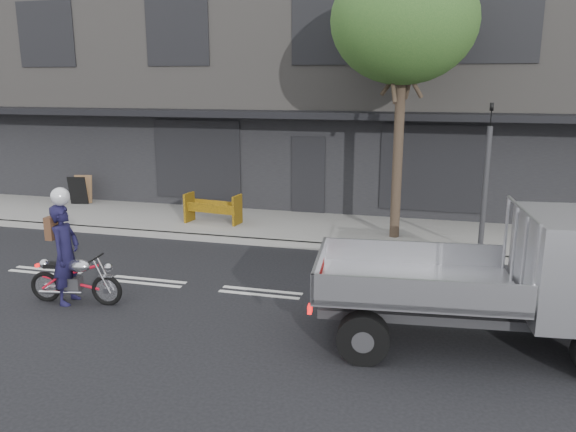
{
  "coord_description": "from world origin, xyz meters",
  "views": [
    {
      "loc": [
        3.09,
        -9.64,
        3.93
      ],
      "look_at": [
        0.41,
        0.5,
        1.42
      ],
      "focal_mm": 35.0,
      "sensor_mm": 36.0,
      "label": 1
    }
  ],
  "objects_px": {
    "rider": "(66,254)",
    "sandwich_board": "(78,191)",
    "construction_barrier": "(210,210)",
    "traffic_light_pole": "(485,187)",
    "flatbed_ute": "(552,271)",
    "motorcycle": "(75,278)",
    "street_tree": "(404,22)"
  },
  "relations": [
    {
      "from": "construction_barrier",
      "to": "traffic_light_pole",
      "type": "bearing_deg",
      "value": -6.36
    },
    {
      "from": "motorcycle",
      "to": "rider",
      "type": "xyz_separation_m",
      "value": [
        -0.15,
        -0.0,
        0.44
      ]
    },
    {
      "from": "rider",
      "to": "construction_barrier",
      "type": "distance_m",
      "value": 5.49
    },
    {
      "from": "traffic_light_pole",
      "to": "construction_barrier",
      "type": "xyz_separation_m",
      "value": [
        -6.93,
        0.77,
        -1.08
      ]
    },
    {
      "from": "motorcycle",
      "to": "construction_barrier",
      "type": "height_order",
      "value": "construction_barrier"
    },
    {
      "from": "flatbed_ute",
      "to": "sandwich_board",
      "type": "bearing_deg",
      "value": 146.5
    },
    {
      "from": "street_tree",
      "to": "motorcycle",
      "type": "bearing_deg",
      "value": -133.72
    },
    {
      "from": "traffic_light_pole",
      "to": "flatbed_ute",
      "type": "relative_size",
      "value": 0.72
    },
    {
      "from": "traffic_light_pole",
      "to": "motorcycle",
      "type": "height_order",
      "value": "traffic_light_pole"
    },
    {
      "from": "flatbed_ute",
      "to": "traffic_light_pole",
      "type": "bearing_deg",
      "value": 92.27
    },
    {
      "from": "street_tree",
      "to": "motorcycle",
      "type": "xyz_separation_m",
      "value": [
        -5.29,
        -5.53,
        -4.81
      ]
    },
    {
      "from": "motorcycle",
      "to": "rider",
      "type": "height_order",
      "value": "rider"
    },
    {
      "from": "flatbed_ute",
      "to": "construction_barrier",
      "type": "height_order",
      "value": "flatbed_ute"
    },
    {
      "from": "flatbed_ute",
      "to": "construction_barrier",
      "type": "bearing_deg",
      "value": 139.4
    },
    {
      "from": "construction_barrier",
      "to": "sandwich_board",
      "type": "height_order",
      "value": "sandwich_board"
    },
    {
      "from": "construction_barrier",
      "to": "sandwich_board",
      "type": "bearing_deg",
      "value": 164.96
    },
    {
      "from": "traffic_light_pole",
      "to": "flatbed_ute",
      "type": "bearing_deg",
      "value": -81.91
    },
    {
      "from": "traffic_light_pole",
      "to": "rider",
      "type": "relative_size",
      "value": 1.92
    },
    {
      "from": "rider",
      "to": "flatbed_ute",
      "type": "bearing_deg",
      "value": -94.43
    },
    {
      "from": "rider",
      "to": "flatbed_ute",
      "type": "relative_size",
      "value": 0.37
    },
    {
      "from": "traffic_light_pole",
      "to": "construction_barrier",
      "type": "bearing_deg",
      "value": 173.64
    },
    {
      "from": "street_tree",
      "to": "sandwich_board",
      "type": "distance_m",
      "value": 11.08
    },
    {
      "from": "traffic_light_pole",
      "to": "flatbed_ute",
      "type": "height_order",
      "value": "traffic_light_pole"
    },
    {
      "from": "motorcycle",
      "to": "sandwich_board",
      "type": "xyz_separation_m",
      "value": [
        -4.67,
        6.81,
        0.13
      ]
    },
    {
      "from": "traffic_light_pole",
      "to": "construction_barrier",
      "type": "relative_size",
      "value": 2.31
    },
    {
      "from": "sandwich_board",
      "to": "traffic_light_pole",
      "type": "bearing_deg",
      "value": -21.78
    },
    {
      "from": "traffic_light_pole",
      "to": "motorcycle",
      "type": "distance_m",
      "value": 8.75
    },
    {
      "from": "construction_barrier",
      "to": "flatbed_ute",
      "type": "bearing_deg",
      "value": -34.77
    },
    {
      "from": "rider",
      "to": "sandwich_board",
      "type": "xyz_separation_m",
      "value": [
        -4.52,
        6.81,
        -0.31
      ]
    },
    {
      "from": "rider",
      "to": "sandwich_board",
      "type": "height_order",
      "value": "rider"
    },
    {
      "from": "street_tree",
      "to": "rider",
      "type": "bearing_deg",
      "value": -134.52
    },
    {
      "from": "rider",
      "to": "motorcycle",
      "type": "bearing_deg",
      "value": -95.82
    }
  ]
}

